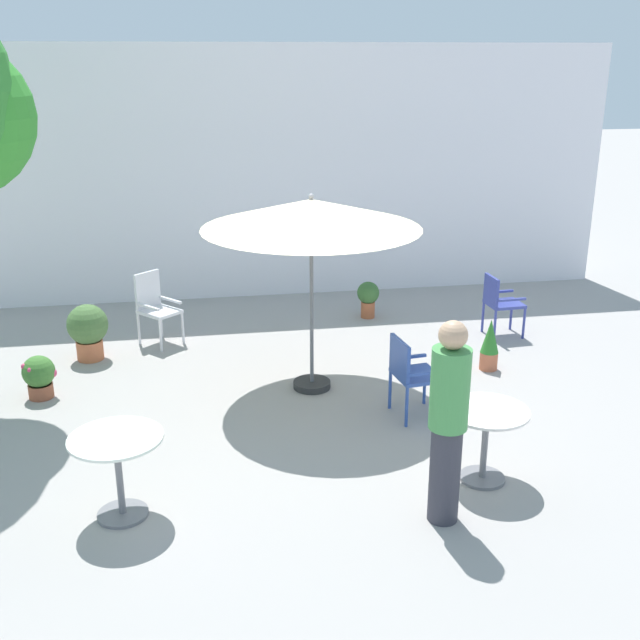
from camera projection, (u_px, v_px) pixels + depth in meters
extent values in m
plane|color=#9E9994|center=(318.00, 399.00, 8.77)|extent=(60.00, 60.00, 0.00)
cube|color=white|center=(273.00, 174.00, 12.06)|extent=(10.88, 0.30, 3.91)
cylinder|color=#2D2D2D|center=(312.00, 384.00, 9.06)|extent=(0.44, 0.44, 0.08)
cylinder|color=slate|center=(312.00, 297.00, 8.70)|extent=(0.04, 0.04, 2.24)
cone|color=beige|center=(311.00, 214.00, 8.39)|extent=(2.45, 2.45, 0.32)
sphere|color=slate|center=(311.00, 196.00, 8.32)|extent=(0.06, 0.06, 0.06)
cylinder|color=white|center=(116.00, 438.00, 6.32)|extent=(0.79, 0.79, 0.02)
cylinder|color=slate|center=(119.00, 478.00, 6.44)|extent=(0.06, 0.06, 0.73)
cylinder|color=slate|center=(123.00, 514.00, 6.56)|extent=(0.43, 0.43, 0.03)
cylinder|color=white|center=(487.00, 411.00, 6.89)|extent=(0.76, 0.76, 0.02)
cylinder|color=slate|center=(484.00, 446.00, 7.01)|extent=(0.06, 0.06, 0.69)
cylinder|color=slate|center=(482.00, 478.00, 7.12)|extent=(0.42, 0.42, 0.03)
cube|color=#353F91|center=(504.00, 304.00, 10.61)|extent=(0.49, 0.45, 0.04)
cube|color=#353F91|center=(491.00, 290.00, 10.49)|extent=(0.06, 0.40, 0.39)
cube|color=#353F91|center=(511.00, 300.00, 10.39)|extent=(0.42, 0.06, 0.03)
cube|color=#353F91|center=(499.00, 292.00, 10.75)|extent=(0.42, 0.06, 0.03)
cylinder|color=#353F91|center=(524.00, 324.00, 10.56)|extent=(0.04, 0.04, 0.44)
cylinder|color=#353F91|center=(511.00, 315.00, 10.91)|extent=(0.04, 0.04, 0.44)
cylinder|color=#353F91|center=(495.00, 326.00, 10.46)|extent=(0.04, 0.04, 0.44)
cylinder|color=#353F91|center=(483.00, 317.00, 10.82)|extent=(0.04, 0.04, 0.44)
cube|color=#304FA0|center=(417.00, 375.00, 8.24)|extent=(0.52, 0.55, 0.04)
cube|color=#304FA0|center=(400.00, 358.00, 8.10)|extent=(0.10, 0.48, 0.41)
cube|color=#304FA0|center=(426.00, 373.00, 7.99)|extent=(0.41, 0.09, 0.03)
cube|color=#304FA0|center=(409.00, 357.00, 8.40)|extent=(0.41, 0.09, 0.03)
cylinder|color=#304FA0|center=(443.00, 402.00, 8.17)|extent=(0.04, 0.04, 0.45)
cylinder|color=#304FA0|center=(425.00, 385.00, 8.58)|extent=(0.04, 0.04, 0.45)
cylinder|color=#304FA0|center=(407.00, 407.00, 8.05)|extent=(0.04, 0.04, 0.45)
cylinder|color=#304FA0|center=(390.00, 390.00, 8.47)|extent=(0.04, 0.04, 0.45)
cube|color=silver|center=(160.00, 312.00, 10.28)|extent=(0.64, 0.64, 0.04)
cube|color=silver|center=(147.00, 290.00, 10.33)|extent=(0.33, 0.30, 0.49)
cube|color=silver|center=(148.00, 307.00, 10.10)|extent=(0.32, 0.35, 0.03)
cube|color=silver|center=(170.00, 300.00, 10.39)|extent=(0.32, 0.35, 0.03)
cylinder|color=silver|center=(161.00, 336.00, 10.09)|extent=(0.04, 0.04, 0.44)
cylinder|color=silver|center=(183.00, 328.00, 10.37)|extent=(0.04, 0.04, 0.44)
cylinder|color=silver|center=(139.00, 329.00, 10.35)|extent=(0.04, 0.04, 0.44)
cylinder|color=silver|center=(161.00, 321.00, 10.64)|extent=(0.04, 0.04, 0.44)
cylinder|color=brown|center=(41.00, 391.00, 8.79)|extent=(0.28, 0.28, 0.17)
cylinder|color=#382819|center=(40.00, 385.00, 8.76)|extent=(0.25, 0.25, 0.02)
sphere|color=#3F752F|center=(39.00, 371.00, 8.71)|extent=(0.37, 0.37, 0.37)
sphere|color=#DC3F66|center=(35.00, 364.00, 8.81)|extent=(0.07, 0.07, 0.07)
sphere|color=#DC3F66|center=(52.00, 373.00, 8.74)|extent=(0.11, 0.11, 0.11)
sphere|color=#DC3F66|center=(24.00, 367.00, 8.61)|extent=(0.07, 0.07, 0.07)
sphere|color=#DC3F66|center=(31.00, 370.00, 8.56)|extent=(0.08, 0.08, 0.08)
cylinder|color=#C46741|center=(90.00, 350.00, 9.88)|extent=(0.34, 0.34, 0.25)
cylinder|color=#382819|center=(89.00, 341.00, 9.84)|extent=(0.30, 0.30, 0.02)
sphere|color=#496D39|center=(87.00, 324.00, 9.76)|extent=(0.52, 0.52, 0.52)
sphere|color=#E2416D|center=(98.00, 325.00, 9.69)|extent=(0.11, 0.11, 0.11)
sphere|color=#E2416D|center=(84.00, 328.00, 9.58)|extent=(0.11, 0.11, 0.11)
sphere|color=#E2416D|center=(77.00, 320.00, 9.62)|extent=(0.15, 0.15, 0.15)
sphere|color=#E2416D|center=(92.00, 327.00, 9.63)|extent=(0.14, 0.14, 0.14)
cylinder|color=#AE5A37|center=(368.00, 309.00, 11.45)|extent=(0.21, 0.21, 0.24)
cylinder|color=#382819|center=(368.00, 302.00, 11.41)|extent=(0.18, 0.18, 0.02)
sphere|color=#37612E|center=(368.00, 293.00, 11.36)|extent=(0.33, 0.33, 0.33)
sphere|color=#E55031|center=(363.00, 293.00, 11.31)|extent=(0.08, 0.08, 0.08)
sphere|color=#E55031|center=(368.00, 291.00, 11.49)|extent=(0.09, 0.09, 0.09)
sphere|color=#E55031|center=(374.00, 289.00, 11.39)|extent=(0.10, 0.10, 0.10)
sphere|color=#E55031|center=(371.00, 288.00, 11.44)|extent=(0.06, 0.06, 0.06)
cylinder|color=#BD6444|center=(488.00, 361.00, 9.56)|extent=(0.22, 0.22, 0.23)
cylinder|color=#382819|center=(489.00, 353.00, 9.53)|extent=(0.20, 0.20, 0.02)
cone|color=#2F7D2B|center=(490.00, 336.00, 9.46)|extent=(0.23, 0.23, 0.43)
cylinder|color=#33333D|center=(445.00, 474.00, 6.37)|extent=(0.26, 0.26, 0.87)
cylinder|color=#46924B|center=(450.00, 389.00, 6.12)|extent=(0.37, 0.37, 0.69)
sphere|color=tan|center=(453.00, 335.00, 5.97)|extent=(0.23, 0.23, 0.23)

